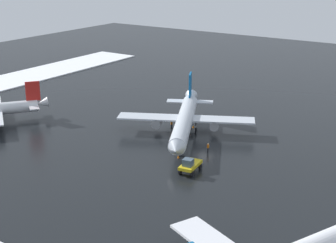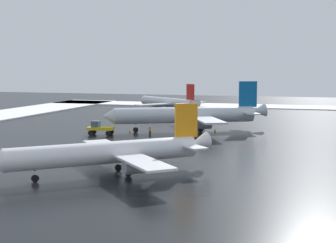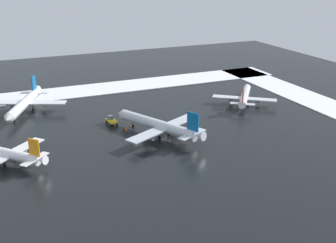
# 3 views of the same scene
# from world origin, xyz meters

# --- Properties ---
(ground_plane) EXTENTS (240.00, 240.00, 0.00)m
(ground_plane) POSITION_xyz_m (0.00, 0.00, 0.00)
(ground_plane) COLOR black
(snow_bank_far) EXTENTS (152.00, 16.00, 0.27)m
(snow_bank_far) POSITION_xyz_m (0.00, -50.00, 0.14)
(snow_bank_far) COLOR white
(snow_bank_far) RESTS_ON ground_plane
(snow_bank_left) EXTENTS (14.00, 116.00, 0.27)m
(snow_bank_left) POSITION_xyz_m (-67.00, 0.00, 0.14)
(snow_bank_left) COLOR white
(snow_bank_left) RESTS_ON ground_plane
(airplane_far_rear) EXTENTS (24.87, 29.20, 9.33)m
(airplane_far_rear) POSITION_xyz_m (-5.56, 1.98, 3.08)
(airplane_far_rear) COLOR silver
(airplane_far_rear) RESTS_ON ground_plane
(airplane_distant_tail) EXTENTS (24.79, 29.24, 9.15)m
(airplane_distant_tail) POSITION_xyz_m (26.46, -33.08, 3.02)
(airplane_distant_tail) COLOR white
(airplane_distant_tail) RESTS_ON ground_plane
(airplane_parked_portside) EXTENTS (19.32, 21.85, 7.68)m
(airplane_parked_portside) POSITION_xyz_m (-43.28, -13.38, 2.54)
(airplane_parked_portside) COLOR silver
(airplane_parked_portside) RESTS_ON ground_plane
(airplane_foreground_jet) EXTENTS (20.10, 21.22, 7.81)m
(airplane_foreground_jet) POSITION_xyz_m (34.73, 3.23, 2.58)
(airplane_foreground_jet) COLOR white
(airplane_foreground_jet) RESTS_ON ground_plane
(pushback_tug) EXTENTS (2.80, 4.84, 2.50)m
(pushback_tug) POSITION_xyz_m (4.05, -11.92, 1.28)
(pushback_tug) COLOR gold
(pushback_tug) RESTS_ON ground_plane
(ground_crew_beside_wing) EXTENTS (0.36, 0.36, 1.71)m
(ground_crew_beside_wing) POSITION_xyz_m (2.27, -3.03, 0.97)
(ground_crew_beside_wing) COLOR black
(ground_crew_beside_wing) RESTS_ON ground_plane
(ground_crew_near_tug) EXTENTS (0.36, 0.36, 1.71)m
(ground_crew_near_tug) POSITION_xyz_m (-9.83, 4.01, 0.97)
(ground_crew_near_tug) COLOR black
(ground_crew_near_tug) RESTS_ON ground_plane
(traffic_cone_near_nose) EXTENTS (0.36, 0.36, 0.55)m
(traffic_cone_near_nose) POSITION_xyz_m (-4.44, 1.25, 0.28)
(traffic_cone_near_nose) COLOR orange
(traffic_cone_near_nose) RESTS_ON ground_plane
(traffic_cone_mid_line) EXTENTS (0.36, 0.36, 0.55)m
(traffic_cone_mid_line) POSITION_xyz_m (-6.60, 6.86, 0.28)
(traffic_cone_mid_line) COLOR orange
(traffic_cone_mid_line) RESTS_ON ground_plane
(traffic_cone_wingtip_side) EXTENTS (0.36, 0.36, 0.55)m
(traffic_cone_wingtip_side) POSITION_xyz_m (-0.60, -7.94, 0.28)
(traffic_cone_wingtip_side) COLOR orange
(traffic_cone_wingtip_side) RESTS_ON ground_plane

